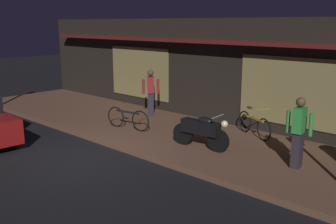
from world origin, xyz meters
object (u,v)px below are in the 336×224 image
(bicycle_parked, at_px, (128,118))
(person_bystander, at_px, (299,131))
(bicycle_extra, at_px, (254,124))
(person_photographer, at_px, (151,92))
(motorcycle, at_px, (201,130))

(bicycle_parked, height_order, person_bystander, person_bystander)
(bicycle_extra, distance_m, person_bystander, 2.63)
(bicycle_parked, height_order, bicycle_extra, same)
(bicycle_parked, bearing_deg, bicycle_extra, 31.21)
(person_photographer, distance_m, person_bystander, 6.27)
(motorcycle, height_order, person_photographer, person_photographer)
(bicycle_parked, height_order, person_photographer, person_photographer)
(bicycle_parked, relative_size, bicycle_extra, 1.08)
(bicycle_extra, height_order, person_bystander, person_bystander)
(bicycle_parked, distance_m, person_bystander, 5.45)
(bicycle_parked, xyz_separation_m, person_photographer, (-0.74, 1.75, 0.52))
(person_photographer, bearing_deg, person_bystander, -11.82)
(bicycle_extra, bearing_deg, bicycle_parked, -148.79)
(bicycle_extra, bearing_deg, motorcycle, -102.79)
(person_photographer, xyz_separation_m, person_bystander, (6.14, -1.28, 0.00))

